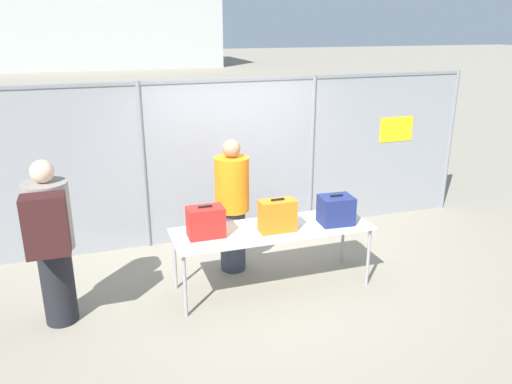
{
  "coord_description": "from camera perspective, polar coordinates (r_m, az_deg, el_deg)",
  "views": [
    {
      "loc": [
        -1.91,
        -5.36,
        3.11
      ],
      "look_at": [
        0.0,
        0.4,
        1.05
      ],
      "focal_mm": 35.0,
      "sensor_mm": 36.0,
      "label": 1
    }
  ],
  "objects": [
    {
      "name": "traveler_hooded",
      "position": [
        5.57,
        -22.39,
        -4.97
      ],
      "size": [
        0.45,
        0.7,
        1.83
      ],
      "rotation": [
        0.0,
        0.0,
        0.01
      ],
      "color": "black",
      "rests_on": "ground_plane"
    },
    {
      "name": "fence_section",
      "position": [
        7.38,
        -2.61,
        4.06
      ],
      "size": [
        7.79,
        0.07,
        2.38
      ],
      "color": "gray",
      "rests_on": "ground_plane"
    },
    {
      "name": "ground_plane",
      "position": [
        6.49,
        1.1,
        -9.92
      ],
      "size": [
        120.0,
        120.0,
        0.0
      ],
      "primitive_type": "plane",
      "color": "gray"
    },
    {
      "name": "distant_hangar",
      "position": [
        41.31,
        -17.49,
        17.85
      ],
      "size": [
        17.04,
        8.26,
        6.15
      ],
      "color": "#B2B7B2",
      "rests_on": "ground_plane"
    },
    {
      "name": "security_worker_near",
      "position": [
        6.39,
        -2.73,
        -1.43
      ],
      "size": [
        0.44,
        0.44,
        1.76
      ],
      "rotation": [
        0.0,
        0.0,
        3.37
      ],
      "color": "#383D4C",
      "rests_on": "ground_plane"
    },
    {
      "name": "suitcase_navy",
      "position": [
        6.14,
        9.12,
        -2.03
      ],
      "size": [
        0.41,
        0.34,
        0.37
      ],
      "color": "navy",
      "rests_on": "inspection_table"
    },
    {
      "name": "suitcase_orange",
      "position": [
        5.84,
        2.46,
        -2.73
      ],
      "size": [
        0.43,
        0.21,
        0.41
      ],
      "color": "orange",
      "rests_on": "inspection_table"
    },
    {
      "name": "utility_trailer",
      "position": [
        10.25,
        5.43,
        3.49
      ],
      "size": [
        4.19,
        2.16,
        0.74
      ],
      "color": "silver",
      "rests_on": "ground_plane"
    },
    {
      "name": "inspection_table",
      "position": [
        6.0,
        1.9,
        -4.6
      ],
      "size": [
        2.4,
        0.78,
        0.78
      ],
      "color": "silver",
      "rests_on": "ground_plane"
    },
    {
      "name": "suitcase_red",
      "position": [
        5.72,
        -5.77,
        -3.43
      ],
      "size": [
        0.42,
        0.26,
        0.38
      ],
      "color": "red",
      "rests_on": "inspection_table"
    }
  ]
}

